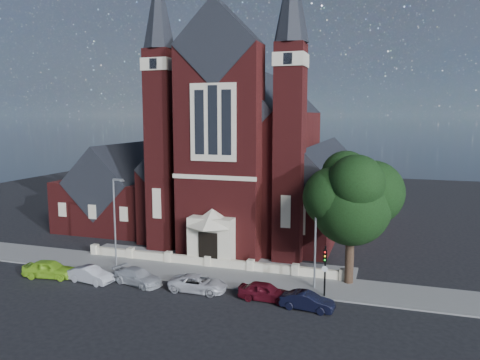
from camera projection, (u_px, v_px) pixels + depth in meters
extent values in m
plane|color=black|center=(238.00, 243.00, 50.42)|extent=(120.00, 120.00, 0.00)
cube|color=slate|center=(200.00, 274.00, 40.52)|extent=(60.00, 5.00, 0.12)
cube|color=slate|center=(216.00, 260.00, 44.29)|extent=(26.00, 3.00, 0.14)
cube|color=beige|center=(208.00, 267.00, 42.40)|extent=(24.00, 0.40, 0.90)
cube|color=#541616|center=(262.00, 168.00, 58.88)|extent=(10.00, 30.00, 14.00)
cube|color=black|center=(263.00, 112.00, 57.92)|extent=(10.00, 30.20, 10.00)
cube|color=#541616|center=(204.00, 190.00, 60.63)|extent=(5.00, 26.00, 8.00)
cube|color=#541616|center=(320.00, 196.00, 56.07)|extent=(5.00, 26.00, 8.00)
cube|color=black|center=(204.00, 160.00, 60.08)|extent=(5.01, 26.20, 5.01)
cube|color=black|center=(321.00, 163.00, 55.53)|extent=(5.01, 26.20, 5.01)
cube|color=#541616|center=(219.00, 154.00, 43.86)|extent=(8.00, 3.00, 20.00)
cube|color=black|center=(219.00, 45.00, 42.48)|extent=(8.00, 3.20, 8.00)
cube|color=beige|center=(213.00, 122.00, 41.99)|extent=(4.40, 0.15, 7.00)
cube|color=black|center=(213.00, 120.00, 41.89)|extent=(0.90, 0.08, 6.20)
cube|color=beige|center=(212.00, 240.00, 43.04)|extent=(4.20, 2.00, 4.40)
cube|color=black|center=(208.00, 250.00, 42.14)|extent=(1.80, 0.12, 3.20)
cone|color=beige|center=(212.00, 217.00, 42.74)|extent=(4.60, 4.60, 1.60)
cube|color=#541616|center=(162.00, 152.00, 46.78)|extent=(2.60, 2.60, 20.00)
cube|color=beige|center=(160.00, 65.00, 45.61)|extent=(2.80, 2.80, 1.20)
cone|color=black|center=(159.00, 6.00, 44.85)|extent=(3.20, 3.20, 8.00)
cube|color=#541616|center=(290.00, 155.00, 42.83)|extent=(2.60, 2.60, 20.00)
cube|color=beige|center=(291.00, 60.00, 41.66)|extent=(2.80, 2.80, 1.20)
cube|color=#541616|center=(122.00, 202.00, 57.69)|extent=(12.00, 12.00, 6.00)
cube|color=black|center=(121.00, 178.00, 57.28)|extent=(8.49, 12.20, 8.49)
cylinder|color=black|center=(350.00, 254.00, 37.79)|extent=(0.70, 0.70, 5.00)
sphere|color=black|center=(351.00, 206.00, 37.24)|extent=(6.40, 6.40, 6.40)
sphere|color=black|center=(356.00, 183.00, 35.71)|extent=(4.40, 4.40, 4.40)
cylinder|color=gray|center=(115.00, 224.00, 41.93)|extent=(0.16, 0.16, 8.00)
cube|color=gray|center=(118.00, 180.00, 41.23)|extent=(1.00, 0.15, 0.18)
cube|color=gray|center=(122.00, 181.00, 41.12)|extent=(0.35, 0.22, 0.12)
cylinder|color=gray|center=(315.00, 240.00, 36.46)|extent=(0.16, 0.16, 8.00)
cube|color=gray|center=(323.00, 190.00, 35.76)|extent=(1.00, 0.15, 0.18)
cube|color=gray|center=(328.00, 191.00, 35.65)|extent=(0.35, 0.22, 0.12)
cylinder|color=black|center=(325.00, 272.00, 35.02)|extent=(0.14, 0.14, 4.00)
cube|color=black|center=(325.00, 256.00, 34.70)|extent=(0.28, 0.22, 0.90)
sphere|color=red|center=(325.00, 252.00, 34.53)|extent=(0.14, 0.14, 0.14)
sphere|color=#CC8C0C|center=(325.00, 256.00, 34.57)|extent=(0.14, 0.14, 0.14)
sphere|color=#0C9919|center=(325.00, 260.00, 34.62)|extent=(0.14, 0.14, 0.14)
imported|color=#96D42A|center=(49.00, 269.00, 39.52)|extent=(4.66, 2.45, 1.51)
imported|color=#B0B2B8|center=(91.00, 275.00, 38.36)|extent=(4.13, 1.94, 1.31)
imported|color=#B5B8BD|center=(138.00, 277.00, 37.93)|extent=(4.76, 2.90, 1.29)
imported|color=silver|center=(198.00, 283.00, 36.42)|extent=(4.64, 2.23, 1.27)
imported|color=#570F1A|center=(265.00, 291.00, 34.69)|extent=(4.00, 1.64, 1.36)
imported|color=black|center=(307.00, 301.00, 32.98)|extent=(3.92, 1.68, 1.25)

